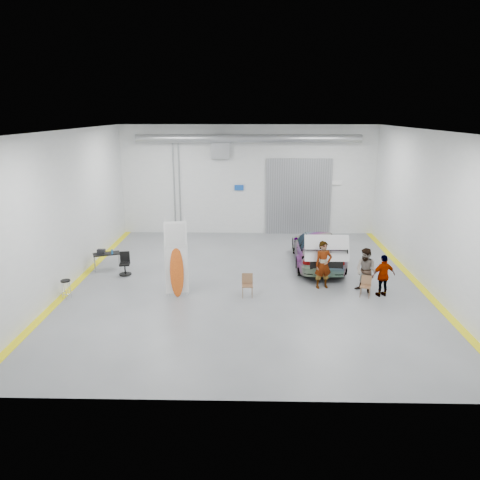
{
  "coord_description": "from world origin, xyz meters",
  "views": [
    {
      "loc": [
        0.13,
        -17.73,
        6.67
      ],
      "look_at": [
        -0.29,
        1.02,
        1.5
      ],
      "focal_mm": 35.0,
      "sensor_mm": 36.0,
      "label": 1
    }
  ],
  "objects_px": {
    "person_b": "(366,271)",
    "folding_chair_near": "(247,290)",
    "person_c": "(383,276)",
    "shop_stool": "(66,289)",
    "folding_chair_far": "(365,290)",
    "person_a": "(323,265)",
    "office_chair": "(125,265)",
    "surfboard_display": "(175,265)",
    "work_table": "(105,253)",
    "sedan_car": "(318,248)"
  },
  "relations": [
    {
      "from": "surfboard_display",
      "to": "folding_chair_far",
      "type": "height_order",
      "value": "surfboard_display"
    },
    {
      "from": "shop_stool",
      "to": "office_chair",
      "type": "bearing_deg",
      "value": 61.01
    },
    {
      "from": "person_a",
      "to": "office_chair",
      "type": "xyz_separation_m",
      "value": [
        -8.11,
        1.36,
        -0.52
      ]
    },
    {
      "from": "person_c",
      "to": "shop_stool",
      "type": "relative_size",
      "value": 2.24
    },
    {
      "from": "folding_chair_near",
      "to": "shop_stool",
      "type": "height_order",
      "value": "folding_chair_near"
    },
    {
      "from": "sedan_car",
      "to": "office_chair",
      "type": "height_order",
      "value": "sedan_car"
    },
    {
      "from": "sedan_car",
      "to": "surfboard_display",
      "type": "height_order",
      "value": "surfboard_display"
    },
    {
      "from": "person_b",
      "to": "sedan_car",
      "type": "bearing_deg",
      "value": 155.51
    },
    {
      "from": "person_c",
      "to": "surfboard_display",
      "type": "xyz_separation_m",
      "value": [
        -7.7,
        -0.19,
        0.42
      ]
    },
    {
      "from": "person_a",
      "to": "person_c",
      "type": "relative_size",
      "value": 1.17
    },
    {
      "from": "person_a",
      "to": "folding_chair_far",
      "type": "xyz_separation_m",
      "value": [
        1.45,
        -0.88,
        -0.7
      ]
    },
    {
      "from": "person_a",
      "to": "person_c",
      "type": "bearing_deg",
      "value": -34.6
    },
    {
      "from": "sedan_car",
      "to": "person_b",
      "type": "relative_size",
      "value": 3.01
    },
    {
      "from": "surfboard_display",
      "to": "folding_chair_far",
      "type": "distance_m",
      "value": 7.11
    },
    {
      "from": "work_table",
      "to": "sedan_car",
      "type": "bearing_deg",
      "value": 5.18
    },
    {
      "from": "surfboard_display",
      "to": "person_a",
      "type": "bearing_deg",
      "value": -1.73
    },
    {
      "from": "sedan_car",
      "to": "folding_chair_far",
      "type": "height_order",
      "value": "sedan_car"
    },
    {
      "from": "folding_chair_far",
      "to": "office_chair",
      "type": "height_order",
      "value": "office_chair"
    },
    {
      "from": "person_c",
      "to": "work_table",
      "type": "relative_size",
      "value": 1.28
    },
    {
      "from": "person_a",
      "to": "folding_chair_far",
      "type": "bearing_deg",
      "value": -45.15
    },
    {
      "from": "person_b",
      "to": "folding_chair_far",
      "type": "distance_m",
      "value": 0.78
    },
    {
      "from": "sedan_car",
      "to": "person_b",
      "type": "bearing_deg",
      "value": 114.14
    },
    {
      "from": "person_a",
      "to": "folding_chair_far",
      "type": "relative_size",
      "value": 2.41
    },
    {
      "from": "person_c",
      "to": "work_table",
      "type": "bearing_deg",
      "value": -29.93
    },
    {
      "from": "work_table",
      "to": "office_chair",
      "type": "distance_m",
      "value": 1.28
    },
    {
      "from": "surfboard_display",
      "to": "folding_chair_near",
      "type": "bearing_deg",
      "value": -11.66
    },
    {
      "from": "folding_chair_near",
      "to": "person_a",
      "type": "bearing_deg",
      "value": 16.85
    },
    {
      "from": "person_c",
      "to": "folding_chair_far",
      "type": "xyz_separation_m",
      "value": [
        -0.66,
        -0.08,
        -0.56
      ]
    },
    {
      "from": "work_table",
      "to": "person_b",
      "type": "bearing_deg",
      "value": -13.03
    },
    {
      "from": "folding_chair_near",
      "to": "shop_stool",
      "type": "xyz_separation_m",
      "value": [
        -6.66,
        -0.33,
        0.09
      ]
    },
    {
      "from": "folding_chair_near",
      "to": "office_chair",
      "type": "bearing_deg",
      "value": 153.97
    },
    {
      "from": "folding_chair_near",
      "to": "office_chair",
      "type": "relative_size",
      "value": 0.89
    },
    {
      "from": "surfboard_display",
      "to": "folding_chair_near",
      "type": "distance_m",
      "value": 2.83
    },
    {
      "from": "person_a",
      "to": "shop_stool",
      "type": "distance_m",
      "value": 9.7
    },
    {
      "from": "folding_chair_far",
      "to": "office_chair",
      "type": "distance_m",
      "value": 9.82
    },
    {
      "from": "shop_stool",
      "to": "surfboard_display",
      "type": "bearing_deg",
      "value": 4.72
    },
    {
      "from": "shop_stool",
      "to": "folding_chair_far",
      "type": "bearing_deg",
      "value": 2.25
    },
    {
      "from": "person_c",
      "to": "office_chair",
      "type": "distance_m",
      "value": 10.45
    },
    {
      "from": "person_a",
      "to": "office_chair",
      "type": "distance_m",
      "value": 8.24
    },
    {
      "from": "sedan_car",
      "to": "person_c",
      "type": "relative_size",
      "value": 3.24
    },
    {
      "from": "folding_chair_far",
      "to": "office_chair",
      "type": "bearing_deg",
      "value": -172.96
    },
    {
      "from": "folding_chair_far",
      "to": "folding_chair_near",
      "type": "bearing_deg",
      "value": -158.47
    },
    {
      "from": "folding_chair_near",
      "to": "surfboard_display",
      "type": "bearing_deg",
      "value": 178.39
    },
    {
      "from": "folding_chair_far",
      "to": "shop_stool",
      "type": "bearing_deg",
      "value": -157.51
    },
    {
      "from": "sedan_car",
      "to": "person_c",
      "type": "bearing_deg",
      "value": 119.32
    },
    {
      "from": "surfboard_display",
      "to": "folding_chair_far",
      "type": "bearing_deg",
      "value": -10.92
    },
    {
      "from": "work_table",
      "to": "shop_stool",
      "type": "bearing_deg",
      "value": -97.48
    },
    {
      "from": "person_a",
      "to": "sedan_car",
      "type": "bearing_deg",
      "value": 72.42
    },
    {
      "from": "sedan_car",
      "to": "folding_chair_far",
      "type": "distance_m",
      "value": 4.02
    },
    {
      "from": "person_b",
      "to": "folding_chair_near",
      "type": "xyz_separation_m",
      "value": [
        -4.48,
        -0.56,
        -0.6
      ]
    }
  ]
}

